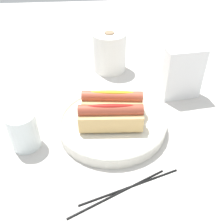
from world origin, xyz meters
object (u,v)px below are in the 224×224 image
object	(u,v)px
hotdog_back	(112,103)
napkin_box	(183,74)
serving_bowl	(112,123)
chopstick_far	(116,193)
hotdog_front	(112,117)
water_glass	(24,131)
paper_towel_roll	(109,52)
chopstick_near	(130,186)

from	to	relation	value
hotdog_back	napkin_box	xyz separation A→B (m)	(0.21, 0.10, 0.02)
serving_bowl	chopstick_far	world-z (taller)	serving_bowl
serving_bowl	hotdog_front	xyz separation A→B (m)	(-0.00, -0.03, 0.04)
water_glass	chopstick_far	xyz separation A→B (m)	(0.20, -0.15, -0.04)
serving_bowl	water_glass	size ratio (longest dim) A/B	3.04
paper_towel_roll	chopstick_near	xyz separation A→B (m)	(-0.00, -0.49, -0.06)
hotdog_back	water_glass	world-z (taller)	hotdog_back
serving_bowl	napkin_box	xyz separation A→B (m)	(0.21, 0.13, 0.06)
water_glass	chopstick_near	distance (m)	0.27
serving_bowl	napkin_box	bearing A→B (deg)	30.46
hotdog_back	water_glass	distance (m)	0.22
hotdog_back	water_glass	size ratio (longest dim) A/B	1.72
hotdog_front	hotdog_back	world-z (taller)	same
hotdog_front	chopstick_near	distance (m)	0.17
napkin_box	chopstick_far	xyz separation A→B (m)	(-0.22, -0.32, -0.07)
water_glass	napkin_box	bearing A→B (deg)	21.54
chopstick_far	water_glass	bearing A→B (deg)	117.41
hotdog_front	paper_towel_roll	bearing A→B (deg)	85.87
hotdog_back	hotdog_front	bearing A→B (deg)	-96.89
serving_bowl	hotdog_back	xyz separation A→B (m)	(0.00, 0.03, 0.04)
serving_bowl	chopstick_far	size ratio (longest dim) A/B	1.25
hotdog_back	napkin_box	size ratio (longest dim) A/B	1.03
hotdog_front	napkin_box	size ratio (longest dim) A/B	1.02
hotdog_front	chopstick_near	world-z (taller)	hotdog_front
napkin_box	paper_towel_roll	bearing A→B (deg)	129.85
napkin_box	chopstick_far	world-z (taller)	napkin_box
chopstick_near	chopstick_far	world-z (taller)	same
hotdog_back	chopstick_near	xyz separation A→B (m)	(0.02, -0.21, -0.06)
serving_bowl	chopstick_far	distance (m)	0.20
hotdog_back	serving_bowl	bearing A→B (deg)	-96.89
paper_towel_roll	hotdog_front	bearing A→B (deg)	-94.13
hotdog_back	water_glass	xyz separation A→B (m)	(-0.21, -0.07, -0.02)
serving_bowl	paper_towel_roll	distance (m)	0.31
serving_bowl	chopstick_near	xyz separation A→B (m)	(0.02, -0.18, -0.01)
hotdog_back	chopstick_far	xyz separation A→B (m)	(-0.01, -0.22, -0.06)
hotdog_front	water_glass	size ratio (longest dim) A/B	1.70
paper_towel_roll	chopstick_near	world-z (taller)	paper_towel_roll
napkin_box	hotdog_back	bearing A→B (deg)	-161.55
hotdog_front	paper_towel_roll	size ratio (longest dim) A/B	1.14
napkin_box	chopstick_far	bearing A→B (deg)	-131.53
serving_bowl	paper_towel_roll	xyz separation A→B (m)	(0.02, 0.31, 0.05)
water_glass	chopstick_far	size ratio (longest dim) A/B	0.41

